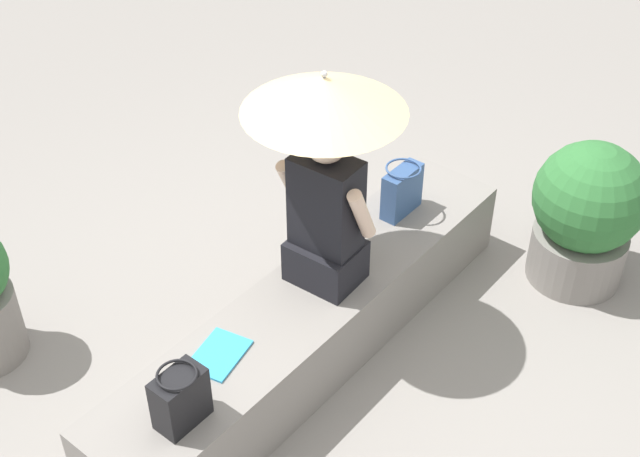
% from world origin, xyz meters
% --- Properties ---
extents(ground_plane, '(14.00, 14.00, 0.00)m').
position_xyz_m(ground_plane, '(0.00, 0.00, 0.00)').
color(ground_plane, gray).
extents(stone_bench, '(2.67, 0.52, 0.42)m').
position_xyz_m(stone_bench, '(0.00, 0.00, 0.21)').
color(stone_bench, gray).
rests_on(stone_bench, ground).
extents(person_seated, '(0.30, 0.48, 0.90)m').
position_xyz_m(person_seated, '(-0.12, -0.02, 0.81)').
color(person_seated, black).
rests_on(person_seated, stone_bench).
extents(parasol, '(0.76, 0.76, 1.09)m').
position_xyz_m(parasol, '(-0.19, -0.10, 1.40)').
color(parasol, '#B7B7BC').
rests_on(parasol, stone_bench).
extents(handbag_black, '(0.26, 0.19, 0.29)m').
position_xyz_m(handbag_black, '(-0.81, -0.05, 0.57)').
color(handbag_black, '#335184').
rests_on(handbag_black, stone_bench).
extents(tote_bag_canvas, '(0.23, 0.17, 0.28)m').
position_xyz_m(tote_bag_canvas, '(0.96, 0.08, 0.56)').
color(tote_bag_canvas, black).
rests_on(tote_bag_canvas, stone_bench).
extents(magazine, '(0.32, 0.26, 0.01)m').
position_xyz_m(magazine, '(0.61, -0.06, 0.43)').
color(magazine, '#339ED1').
rests_on(magazine, stone_bench).
extents(planter_far, '(0.62, 0.62, 0.86)m').
position_xyz_m(planter_far, '(-1.41, 0.77, 0.45)').
color(planter_far, gray).
rests_on(planter_far, ground).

